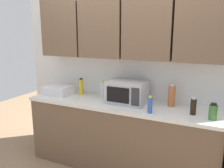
{
  "coord_description": "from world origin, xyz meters",
  "views": [
    {
      "loc": [
        1.11,
        -2.87,
        1.77
      ],
      "look_at": [
        -0.14,
        -0.25,
        1.12
      ],
      "focal_mm": 37.0,
      "sensor_mm": 36.0,
      "label": 1
    }
  ],
  "objects_px": {
    "bottle_soy_dark": "(193,107)",
    "bottle_clear_tall": "(102,89)",
    "bottle_blue_cleaner": "(150,105)",
    "microwave": "(127,92)",
    "bottle_yellow_mustard": "(81,87)",
    "dish_rack": "(58,90)",
    "bottle_green_oil": "(213,112)",
    "bottle_spice_jar": "(172,95)"
  },
  "relations": [
    {
      "from": "bottle_clear_tall",
      "to": "bottle_yellow_mustard",
      "type": "distance_m",
      "value": 0.34
    },
    {
      "from": "dish_rack",
      "to": "microwave",
      "type": "bearing_deg",
      "value": 2.42
    },
    {
      "from": "bottle_yellow_mustard",
      "to": "bottle_soy_dark",
      "type": "bearing_deg",
      "value": -6.64
    },
    {
      "from": "bottle_clear_tall",
      "to": "bottle_soy_dark",
      "type": "relative_size",
      "value": 1.17
    },
    {
      "from": "bottle_soy_dark",
      "to": "bottle_green_oil",
      "type": "bearing_deg",
      "value": -19.49
    },
    {
      "from": "microwave",
      "to": "bottle_yellow_mustard",
      "type": "bearing_deg",
      "value": 173.77
    },
    {
      "from": "bottle_blue_cleaner",
      "to": "bottle_spice_jar",
      "type": "height_order",
      "value": "bottle_spice_jar"
    },
    {
      "from": "bottle_spice_jar",
      "to": "bottle_green_oil",
      "type": "bearing_deg",
      "value": -29.34
    },
    {
      "from": "bottle_blue_cleaner",
      "to": "bottle_yellow_mustard",
      "type": "height_order",
      "value": "bottle_yellow_mustard"
    },
    {
      "from": "bottle_yellow_mustard",
      "to": "bottle_soy_dark",
      "type": "xyz_separation_m",
      "value": [
        1.54,
        -0.18,
        -0.03
      ]
    },
    {
      "from": "bottle_soy_dark",
      "to": "bottle_clear_tall",
      "type": "bearing_deg",
      "value": 171.26
    },
    {
      "from": "dish_rack",
      "to": "bottle_yellow_mustard",
      "type": "bearing_deg",
      "value": 21.84
    },
    {
      "from": "dish_rack",
      "to": "bottle_spice_jar",
      "type": "relative_size",
      "value": 1.38
    },
    {
      "from": "bottle_blue_cleaner",
      "to": "bottle_green_oil",
      "type": "xyz_separation_m",
      "value": [
        0.63,
        0.08,
        -0.01
      ]
    },
    {
      "from": "bottle_clear_tall",
      "to": "bottle_green_oil",
      "type": "height_order",
      "value": "bottle_clear_tall"
    },
    {
      "from": "microwave",
      "to": "bottle_blue_cleaner",
      "type": "bearing_deg",
      "value": -34.01
    },
    {
      "from": "bottle_clear_tall",
      "to": "bottle_yellow_mustard",
      "type": "relative_size",
      "value": 0.96
    },
    {
      "from": "bottle_green_oil",
      "to": "dish_rack",
      "type": "bearing_deg",
      "value": 176.5
    },
    {
      "from": "bottle_blue_cleaner",
      "to": "bottle_spice_jar",
      "type": "distance_m",
      "value": 0.38
    },
    {
      "from": "bottle_clear_tall",
      "to": "microwave",
      "type": "bearing_deg",
      "value": -12.21
    },
    {
      "from": "dish_rack",
      "to": "bottle_green_oil",
      "type": "height_order",
      "value": "bottle_green_oil"
    },
    {
      "from": "bottle_yellow_mustard",
      "to": "microwave",
      "type": "bearing_deg",
      "value": -6.23
    },
    {
      "from": "dish_rack",
      "to": "bottle_blue_cleaner",
      "type": "bearing_deg",
      "value": -8.31
    },
    {
      "from": "microwave",
      "to": "bottle_spice_jar",
      "type": "bearing_deg",
      "value": 9.92
    },
    {
      "from": "dish_rack",
      "to": "bottle_green_oil",
      "type": "relative_size",
      "value": 2.19
    },
    {
      "from": "bottle_spice_jar",
      "to": "bottle_green_oil",
      "type": "height_order",
      "value": "bottle_spice_jar"
    },
    {
      "from": "bottle_yellow_mustard",
      "to": "bottle_clear_tall",
      "type": "bearing_deg",
      "value": 0.92
    },
    {
      "from": "bottle_yellow_mustard",
      "to": "bottle_soy_dark",
      "type": "height_order",
      "value": "bottle_yellow_mustard"
    },
    {
      "from": "microwave",
      "to": "bottle_yellow_mustard",
      "type": "distance_m",
      "value": 0.74
    },
    {
      "from": "bottle_spice_jar",
      "to": "bottle_clear_tall",
      "type": "bearing_deg",
      "value": -179.49
    },
    {
      "from": "dish_rack",
      "to": "bottle_soy_dark",
      "type": "xyz_separation_m",
      "value": [
        1.85,
        -0.06,
        0.03
      ]
    },
    {
      "from": "bottle_blue_cleaner",
      "to": "bottle_soy_dark",
      "type": "height_order",
      "value": "same"
    },
    {
      "from": "bottle_blue_cleaner",
      "to": "microwave",
      "type": "bearing_deg",
      "value": 145.99
    },
    {
      "from": "bottle_spice_jar",
      "to": "bottle_yellow_mustard",
      "type": "xyz_separation_m",
      "value": [
        -1.27,
        -0.01,
        -0.02
      ]
    },
    {
      "from": "microwave",
      "to": "bottle_yellow_mustard",
      "type": "height_order",
      "value": "microwave"
    },
    {
      "from": "bottle_clear_tall",
      "to": "bottle_yellow_mustard",
      "type": "bearing_deg",
      "value": -179.08
    },
    {
      "from": "microwave",
      "to": "bottle_green_oil",
      "type": "relative_size",
      "value": 2.77
    },
    {
      "from": "microwave",
      "to": "bottle_yellow_mustard",
      "type": "xyz_separation_m",
      "value": [
        -0.73,
        0.08,
        -0.02
      ]
    },
    {
      "from": "microwave",
      "to": "bottle_clear_tall",
      "type": "relative_size",
      "value": 2.08
    },
    {
      "from": "microwave",
      "to": "bottle_clear_tall",
      "type": "bearing_deg",
      "value": 167.79
    },
    {
      "from": "bottle_yellow_mustard",
      "to": "dish_rack",
      "type": "bearing_deg",
      "value": -158.16
    },
    {
      "from": "bottle_spice_jar",
      "to": "bottle_yellow_mustard",
      "type": "bearing_deg",
      "value": -179.38
    }
  ]
}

